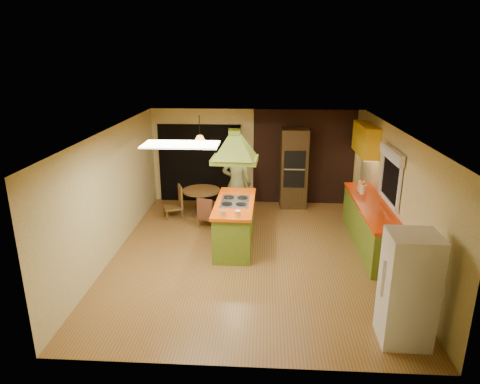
# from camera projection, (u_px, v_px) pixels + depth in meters

# --- Properties ---
(ground) EXTENTS (6.50, 6.50, 0.00)m
(ground) POSITION_uv_depth(u_px,v_px,m) (251.00, 254.00, 8.61)
(ground) COLOR olive
(ground) RESTS_ON ground
(room_walls) EXTENTS (5.50, 6.50, 6.50)m
(room_walls) POSITION_uv_depth(u_px,v_px,m) (252.00, 196.00, 8.22)
(room_walls) COLOR beige
(room_walls) RESTS_ON ground
(ceiling_plane) EXTENTS (6.50, 6.50, 0.00)m
(ceiling_plane) POSITION_uv_depth(u_px,v_px,m) (253.00, 131.00, 7.84)
(ceiling_plane) COLOR silver
(ceiling_plane) RESTS_ON room_walls
(brick_panel) EXTENTS (2.64, 0.03, 2.50)m
(brick_panel) POSITION_uv_depth(u_px,v_px,m) (304.00, 158.00, 11.22)
(brick_panel) COLOR #381E14
(brick_panel) RESTS_ON ground
(nook_opening) EXTENTS (2.20, 0.03, 2.10)m
(nook_opening) POSITION_uv_depth(u_px,v_px,m) (200.00, 163.00, 11.44)
(nook_opening) COLOR black
(nook_opening) RESTS_ON ground
(right_counter) EXTENTS (0.62, 3.05, 0.92)m
(right_counter) POSITION_uv_depth(u_px,v_px,m) (370.00, 225.00, 8.90)
(right_counter) COLOR olive
(right_counter) RESTS_ON ground
(upper_cabinets) EXTENTS (0.34, 1.40, 0.70)m
(upper_cabinets) POSITION_uv_depth(u_px,v_px,m) (366.00, 139.00, 9.95)
(upper_cabinets) COLOR yellow
(upper_cabinets) RESTS_ON room_walls
(window_right) EXTENTS (0.12, 1.35, 1.06)m
(window_right) POSITION_uv_depth(u_px,v_px,m) (392.00, 166.00, 8.29)
(window_right) COLOR black
(window_right) RESTS_ON room_walls
(fluor_panel) EXTENTS (1.20, 0.60, 0.03)m
(fluor_panel) POSITION_uv_depth(u_px,v_px,m) (181.00, 145.00, 6.77)
(fluor_panel) COLOR white
(fluor_panel) RESTS_ON ceiling_plane
(kitchen_island) EXTENTS (0.81, 1.96, 0.99)m
(kitchen_island) POSITION_uv_depth(u_px,v_px,m) (235.00, 223.00, 8.88)
(kitchen_island) COLOR olive
(kitchen_island) RESTS_ON ground
(range_hood) EXTENTS (0.93, 0.69, 0.78)m
(range_hood) POSITION_uv_depth(u_px,v_px,m) (235.00, 140.00, 8.33)
(range_hood) COLOR olive
(range_hood) RESTS_ON ceiling_plane
(man) EXTENTS (0.76, 0.56, 1.91)m
(man) POSITION_uv_depth(u_px,v_px,m) (237.00, 184.00, 9.99)
(man) COLOR brown
(man) RESTS_ON ground
(refrigerator) EXTENTS (0.68, 0.64, 1.62)m
(refrigerator) POSITION_uv_depth(u_px,v_px,m) (408.00, 289.00, 5.82)
(refrigerator) COLOR white
(refrigerator) RESTS_ON ground
(wall_oven) EXTENTS (0.70, 0.63, 2.06)m
(wall_oven) POSITION_uv_depth(u_px,v_px,m) (294.00, 168.00, 11.03)
(wall_oven) COLOR #483317
(wall_oven) RESTS_ON ground
(dining_table) EXTENTS (0.91, 0.91, 0.69)m
(dining_table) POSITION_uv_depth(u_px,v_px,m) (202.00, 198.00, 10.50)
(dining_table) COLOR brown
(dining_table) RESTS_ON ground
(chair_left) EXTENTS (0.56, 0.56, 0.79)m
(chair_left) POSITION_uv_depth(u_px,v_px,m) (173.00, 202.00, 10.47)
(chair_left) COLOR brown
(chair_left) RESTS_ON ground
(chair_near) EXTENTS (0.50, 0.50, 0.73)m
(chair_near) POSITION_uv_depth(u_px,v_px,m) (208.00, 212.00, 9.91)
(chair_near) COLOR brown
(chair_near) RESTS_ON ground
(pendant_lamp) EXTENTS (0.45, 0.45, 0.24)m
(pendant_lamp) POSITION_uv_depth(u_px,v_px,m) (200.00, 141.00, 10.06)
(pendant_lamp) COLOR #FF9E3F
(pendant_lamp) RESTS_ON ceiling_plane
(canister_large) EXTENTS (0.21, 0.21, 0.23)m
(canister_large) POSITION_uv_depth(u_px,v_px,m) (361.00, 186.00, 9.54)
(canister_large) COLOR beige
(canister_large) RESTS_ON right_counter
(canister_medium) EXTENTS (0.16, 0.16, 0.20)m
(canister_medium) POSITION_uv_depth(u_px,v_px,m) (363.00, 189.00, 9.36)
(canister_medium) COLOR #FBF0CA
(canister_medium) RESTS_ON right_counter
(canister_small) EXTENTS (0.16, 0.16, 0.16)m
(canister_small) POSITION_uv_depth(u_px,v_px,m) (362.00, 189.00, 9.43)
(canister_small) COLOR beige
(canister_small) RESTS_ON right_counter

